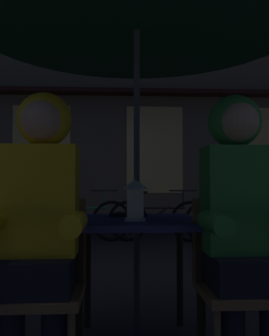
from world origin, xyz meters
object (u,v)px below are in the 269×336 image
object	(u,v)px
patio_umbrella	(137,0)
person_left_hooded	(41,205)
chair_left	(42,278)
book	(128,215)
cafe_table	(137,236)
bicycle_fourth	(159,220)
bicycle_third	(80,221)
bicycle_second	(4,221)
person_right_hooded	(240,205)
chair_right	(237,276)
bicycle_fifth	(233,220)
lantern	(135,199)

from	to	relation	value
patio_umbrella	person_left_hooded	xyz separation A→B (m)	(-0.48, -0.43, -1.21)
chair_left	book	distance (m)	0.71
cafe_table	bicycle_fourth	world-z (taller)	bicycle_fourth
bicycle_third	person_left_hooded	bearing A→B (deg)	-87.33
patio_umbrella	bicycle_second	bearing A→B (deg)	115.98
patio_umbrella	person_right_hooded	bearing A→B (deg)	-41.57
chair_right	bicycle_fifth	bearing A→B (deg)	72.49
bicycle_fourth	chair_left	bearing A→B (deg)	-104.13
chair_left	bicycle_fourth	size ratio (longest dim) A/B	0.52
bicycle_fifth	book	size ratio (longest dim) A/B	8.34
person_left_hooded	patio_umbrella	bearing A→B (deg)	41.57
chair_right	bicycle_fourth	distance (m)	4.25
lantern	chair_right	distance (m)	0.67
cafe_table	patio_umbrella	world-z (taller)	patio_umbrella
chair_left	person_left_hooded	xyz separation A→B (m)	(-0.00, -0.06, 0.36)
bicycle_third	book	xyz separation A→B (m)	(0.63, -3.72, 0.41)
bicycle_fourth	book	world-z (taller)	bicycle_fourth
lantern	person_right_hooded	distance (m)	0.59
book	person_left_hooded	bearing A→B (deg)	-103.03
bicycle_third	cafe_table	bearing A→B (deg)	-79.99
bicycle_fifth	bicycle_second	bearing A→B (deg)	-179.95
person_left_hooded	chair_right	bearing A→B (deg)	3.39
book	bicycle_fifth	bearing A→B (deg)	88.39
person_left_hooded	book	world-z (taller)	person_left_hooded
lantern	bicycle_fourth	distance (m)	4.08
patio_umbrella	lantern	xyz separation A→B (m)	(-0.02, -0.12, -1.20)
patio_umbrella	bicycle_third	bearing A→B (deg)	100.01
cafe_table	bicycle_fourth	size ratio (longest dim) A/B	0.44
cafe_table	person_right_hooded	size ratio (longest dim) A/B	0.53
lantern	bicycle_third	world-z (taller)	lantern
lantern	bicycle_second	bearing A→B (deg)	115.11
cafe_table	bicycle_third	xyz separation A→B (m)	(-0.68, 3.85, -0.29)
bicycle_third	bicycle_fifth	world-z (taller)	same
bicycle_second	cafe_table	bearing A→B (deg)	-64.02
person_left_hooded	lantern	bearing A→B (deg)	33.68
chair_left	chair_right	world-z (taller)	same
patio_umbrella	lantern	distance (m)	1.20
cafe_table	chair_left	world-z (taller)	chair_left
bicycle_fourth	book	bearing A→B (deg)	-99.62
bicycle_fourth	bicycle_fifth	xyz separation A→B (m)	(1.22, -0.04, 0.00)
patio_umbrella	bicycle_fifth	xyz separation A→B (m)	(1.81, 3.84, -1.71)
bicycle_third	patio_umbrella	bearing A→B (deg)	-79.99
chair_left	book	xyz separation A→B (m)	(0.43, 0.50, 0.26)
bicycle_third	bicycle_fourth	xyz separation A→B (m)	(1.27, 0.03, 0.00)
bicycle_fourth	bicycle_fifth	world-z (taller)	same
bicycle_fourth	cafe_table	bearing A→B (deg)	-98.64
lantern	bicycle_third	xyz separation A→B (m)	(-0.66, 3.97, -0.51)
person_right_hooded	bicycle_second	world-z (taller)	person_right_hooded
bicycle_third	chair_right	bearing A→B (deg)	-74.63
cafe_table	person_right_hooded	world-z (taller)	person_right_hooded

